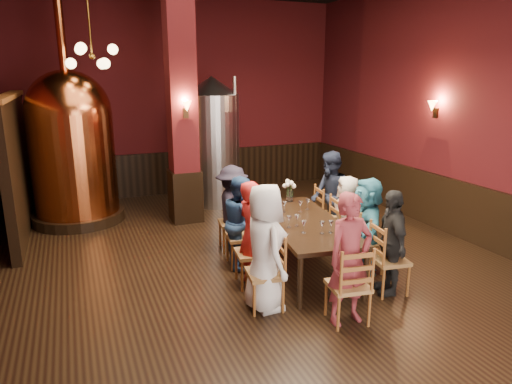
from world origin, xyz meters
name	(u,v)px	position (x,y,z in m)	size (l,w,h in m)	color
room	(252,118)	(0.00, 0.00, 2.25)	(10.00, 10.02, 4.50)	black
wainscot_right	(462,210)	(3.96, 0.00, 0.50)	(0.08, 9.90, 1.00)	black
wainscot_back	(176,172)	(0.00, 4.96, 0.50)	(7.90, 0.08, 1.00)	black
column	(182,105)	(-0.30, 2.80, 2.25)	(0.58, 0.58, 4.50)	#440E11
partition	(17,168)	(-3.20, 3.20, 1.20)	(0.22, 3.50, 2.40)	black
pendant_cluster	(92,56)	(-1.80, 2.90, 3.10)	(0.90, 0.90, 1.70)	#A57226
sconce_wall	(436,109)	(3.90, 0.80, 2.20)	(0.20, 0.20, 0.36)	black
sconce_column	(186,109)	(-0.30, 2.50, 2.20)	(0.20, 0.20, 0.36)	black
dining_table	(303,224)	(0.75, -0.11, 0.69)	(1.32, 2.52, 0.75)	black
chair_0	(265,273)	(-0.23, -0.98, 0.46)	(0.46, 0.46, 0.92)	#9C6327
person_0	(265,248)	(-0.23, -0.98, 0.79)	(0.77, 0.50, 1.58)	white
chair_1	(252,253)	(-0.14, -0.32, 0.46)	(0.46, 0.46, 0.92)	#9C6327
person_1	(252,234)	(-0.14, -0.32, 0.73)	(0.53, 0.35, 1.46)	red
chair_2	(241,236)	(-0.05, 0.34, 0.46)	(0.46, 0.46, 0.92)	#9C6327
person_2	(241,222)	(-0.05, 0.34, 0.69)	(0.67, 0.33, 1.38)	navy
chair_3	(233,222)	(0.05, 1.00, 0.46)	(0.46, 0.46, 0.92)	#9C6327
person_3	(232,208)	(0.05, 1.00, 0.70)	(0.91, 0.52, 1.41)	black
chair_4	(390,259)	(1.45, -1.22, 0.46)	(0.46, 0.46, 0.92)	#9C6327
person_4	(391,242)	(1.45, -1.22, 0.70)	(0.82, 0.34, 1.41)	black
chair_5	(366,242)	(1.55, -0.55, 0.46)	(0.46, 0.46, 0.92)	#9C6327
person_5	(367,225)	(1.55, -0.55, 0.71)	(1.31, 0.42, 1.41)	teal
chair_6	(346,227)	(1.64, 0.10, 0.46)	(0.46, 0.46, 0.92)	#9C6327
person_6	(347,216)	(1.64, 0.10, 0.64)	(0.63, 0.41, 1.29)	silver
chair_7	(329,215)	(1.73, 0.76, 0.46)	(0.46, 0.46, 0.92)	#9C6327
person_7	(330,197)	(1.73, 0.76, 0.78)	(0.76, 0.37, 1.56)	#1D253A
chair_8	(348,285)	(0.54, -1.64, 0.46)	(0.46, 0.46, 0.92)	#9C6327
person_8	(350,259)	(0.54, -1.64, 0.78)	(0.57, 0.37, 1.56)	maroon
copper_kettle	(72,145)	(-2.26, 3.56, 1.49)	(1.73, 1.73, 4.09)	black
steel_vessel	(213,141)	(0.58, 3.76, 1.38)	(1.18, 1.18, 2.76)	#B2B2B7
rose_vase	(290,187)	(1.02, 0.86, 1.00)	(0.22, 0.22, 0.37)	white
wine_glass_0	(304,227)	(0.50, -0.59, 0.83)	(0.07, 0.07, 0.17)	white
wine_glass_1	(331,227)	(0.84, -0.73, 0.83)	(0.07, 0.07, 0.17)	white
wine_glass_2	(337,234)	(0.78, -0.98, 0.83)	(0.07, 0.07, 0.17)	white
wine_glass_3	(297,220)	(0.54, -0.31, 0.83)	(0.07, 0.07, 0.17)	white
wine_glass_4	(284,207)	(0.66, 0.35, 0.83)	(0.07, 0.07, 0.17)	white
wine_glass_5	(322,228)	(0.72, -0.71, 0.83)	(0.07, 0.07, 0.17)	white
wine_glass_6	(300,207)	(0.90, 0.26, 0.83)	(0.07, 0.07, 0.17)	white
wine_glass_7	(289,222)	(0.42, -0.33, 0.83)	(0.07, 0.07, 0.17)	white
wine_glass_8	(308,204)	(1.07, 0.34, 0.83)	(0.07, 0.07, 0.17)	white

